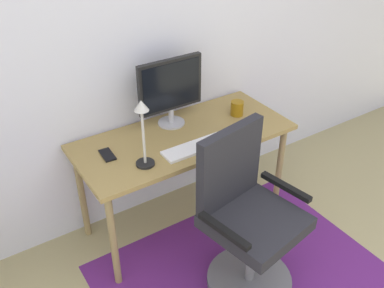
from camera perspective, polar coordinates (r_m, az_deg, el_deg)
The scene contains 10 objects.
wall_back at distance 2.92m, azimuth -3.27°, elevation 14.81°, with size 6.00×0.10×2.60m, color silver.
area_rug at distance 2.92m, azimuth 6.16°, elevation -16.32°, with size 1.70×1.20×0.01m, color #5E216E.
desk at distance 2.84m, azimuth -1.06°, elevation -0.11°, with size 1.42×0.62×0.73m.
monitor at distance 2.81m, azimuth -2.85°, elevation 7.38°, with size 0.45×0.18×0.46m.
keyboard at distance 2.66m, azimuth 0.49°, elevation -0.41°, with size 0.43×0.13×0.02m, color white.
computer_mouse at distance 2.83m, azimuth 5.90°, elevation 1.79°, with size 0.06×0.10×0.03m, color black.
coffee_cup at distance 3.03m, azimuth 5.93°, elevation 4.69°, with size 0.09×0.09×0.10m, color #90630F.
cell_phone at distance 2.65m, azimuth -11.06°, elevation -1.40°, with size 0.07×0.14×0.01m, color black.
desk_lamp at distance 2.40m, azimuth -6.49°, elevation 2.36°, with size 0.11×0.11×0.42m.
office_chair at distance 2.57m, azimuth 7.15°, elevation -10.58°, with size 0.62×0.56×1.03m.
Camera 1 is at (-1.37, -0.21, 2.20)m, focal length 40.63 mm.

